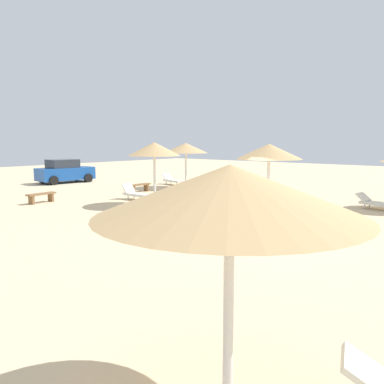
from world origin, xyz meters
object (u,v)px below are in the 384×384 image
bench_0 (140,186)px  lounger_3 (137,194)px  parasol_4 (230,191)px  bench_1 (41,196)px  lounger_6 (311,215)px  parked_car (65,172)px  lounger_0 (377,203)px  parasol_3 (154,149)px  lounger_7 (173,180)px  lounger_2 (216,182)px  parasol_2 (186,148)px  parasol_1 (269,153)px  lounger_1 (231,213)px

bench_0 → lounger_3: bearing=-134.8°
parasol_4 → bench_1: (6.56, 15.88, -2.20)m
lounger_3 → bench_1: bearing=142.5°
lounger_6 → parked_car: 19.93m
bench_1 → bench_0: bearing=-6.0°
lounger_0 → lounger_3: 11.60m
parasol_3 → lounger_3: bearing=75.6°
lounger_7 → bench_0: bearing=-164.1°
lounger_0 → lounger_2: size_ratio=1.00×
lounger_6 → parasol_2: bearing=63.3°
parasol_2 → lounger_0: bearing=-94.1°
parasol_3 → lounger_6: size_ratio=1.62×
lounger_7 → bench_1: size_ratio=1.28×
parasol_1 → bench_0: size_ratio=1.98×
parasol_1 → lounger_3: parasol_1 is taller
parasol_2 → lounger_7: size_ratio=1.50×
parasol_3 → parasol_1: bearing=-90.3°
parasol_1 → parked_car: bearing=81.4°
parasol_4 → lounger_0: bearing=9.2°
lounger_1 → parasol_3: bearing=79.7°
parasol_2 → parked_car: parasol_2 is taller
lounger_1 → parasol_1: bearing=-50.7°
parasol_3 → lounger_6: bearing=-85.1°
parasol_4 → lounger_1: (8.94, 6.09, -2.23)m
parasol_2 → parked_car: (-3.49, 8.74, -1.77)m
parasol_2 → parasol_3: bearing=-151.3°
lounger_0 → bench_0: (-2.67, 12.77, 0.03)m
lounger_3 → parasol_2: bearing=15.7°
parasol_2 → lounger_3: 6.42m
parasol_3 → bench_0: size_ratio=2.01×
parasol_4 → bench_0: size_ratio=2.01×
lounger_1 → lounger_2: 11.30m
parasol_1 → bench_1: size_ratio=1.94×
parasol_1 → parasol_3: 6.21m
parasol_2 → parasol_4: size_ratio=0.97×
parasol_4 → lounger_3: parasol_4 is taller
lounger_1 → parasol_2: bearing=49.9°
bench_0 → parasol_2: bearing=-10.1°
lounger_7 → parasol_4: bearing=-135.6°
lounger_0 → lounger_1: bearing=150.2°
parasol_4 → parked_car: (12.62, 23.35, -1.73)m
parasol_2 → lounger_2: parasol_2 is taller
parasol_1 → lounger_6: size_ratio=1.59×
parasol_4 → bench_0: 19.88m
parasol_3 → parked_car: bearing=77.3°
lounger_0 → bench_0: bearing=101.8°
parked_car → parasol_4: bearing=-118.4°
lounger_2 → lounger_7: bearing=105.4°
parasol_2 → lounger_3: (-5.78, -1.63, -2.27)m
bench_0 → parked_car: bearing=89.7°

